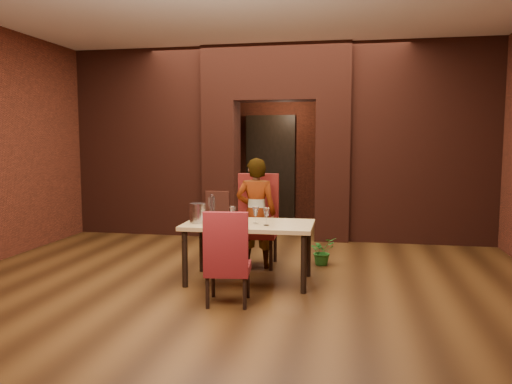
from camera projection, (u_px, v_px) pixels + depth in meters
floor at (254, 266)px, 6.57m from camera, size 8.00×8.00×0.00m
ceiling at (253, 16)px, 6.24m from camera, size 7.00×8.00×0.04m
wall_back at (290, 142)px, 10.31m from camera, size 7.00×0.04×3.20m
wall_front at (102, 151)px, 2.50m from camera, size 7.00×0.04×3.20m
wall_left at (11, 144)px, 7.05m from camera, size 0.04×8.00×3.20m
pillar_left at (222, 169)px, 8.58m from camera, size 0.55×0.55×2.30m
pillar_right at (333, 171)px, 8.23m from camera, size 0.55×0.55×2.30m
lintel at (276, 73)px, 8.24m from camera, size 2.45×0.55×0.90m
wing_wall_left at (144, 143)px, 8.79m from camera, size 2.28×0.35×3.20m
wing_wall_right at (423, 143)px, 7.92m from camera, size 2.28×0.35×3.20m
vent_panel at (217, 206)px, 8.36m from camera, size 0.40×0.03×0.50m
rear_door at (271, 169)px, 10.39m from camera, size 0.90×0.08×2.10m
rear_door_frame at (270, 169)px, 10.35m from camera, size 1.02×0.04×2.22m
dining_table at (249, 252)px, 5.82m from camera, size 1.49×0.85×0.70m
chair_far at (256, 220)px, 6.55m from camera, size 0.56×0.56×1.20m
chair_near at (228, 257)px, 5.03m from camera, size 0.49×0.49×0.96m
person_seated at (256, 213)px, 6.43m from camera, size 0.54×0.36×1.43m
wine_glass_a at (233, 214)px, 5.85m from camera, size 0.07×0.07×0.18m
wine_glass_b at (256, 215)px, 5.74m from camera, size 0.08×0.08×0.19m
wine_glass_c at (266, 217)px, 5.60m from camera, size 0.08×0.08×0.20m
tasting_sheet at (233, 225)px, 5.60m from camera, size 0.33×0.30×0.00m
wine_bucket at (198, 213)px, 5.78m from camera, size 0.19×0.19×0.23m
water_bottle at (212, 208)px, 5.87m from camera, size 0.07×0.07×0.32m
potted_plant at (322, 251)px, 6.62m from camera, size 0.44×0.44×0.37m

